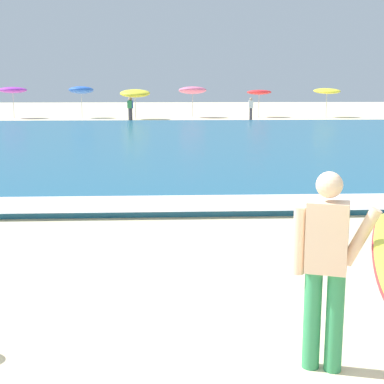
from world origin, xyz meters
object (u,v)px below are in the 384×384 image
at_px(beach_umbrella_5, 327,91).
at_px(beachgoer_near_row_left, 251,108).
at_px(beachgoer_near_row_mid, 131,108).
at_px(surfer_with_board, 359,256).
at_px(beachgoer_near_row_right, 130,108).
at_px(beach_umbrella_0, 13,90).
at_px(beach_umbrella_4, 259,92).
at_px(beach_umbrella_3, 193,90).
at_px(beach_umbrella_2, 135,93).
at_px(beach_umbrella_1, 81,90).

bearing_deg(beach_umbrella_5, beachgoer_near_row_left, -153.66).
bearing_deg(beachgoer_near_row_mid, beachgoer_near_row_left, -1.50).
xyz_separation_m(surfer_with_board, beachgoer_near_row_mid, (-3.93, 36.38, -0.19)).
bearing_deg(beachgoer_near_row_right, beach_umbrella_5, 11.38).
bearing_deg(beach_umbrella_0, beachgoer_near_row_right, -17.64).
distance_m(beach_umbrella_4, beach_umbrella_5, 5.22).
bearing_deg(surfer_with_board, beachgoer_near_row_left, 82.71).
bearing_deg(beach_umbrella_3, beach_umbrella_2, -151.64).
distance_m(beach_umbrella_0, beach_umbrella_2, 9.38).
relative_size(beach_umbrella_2, beachgoer_near_row_mid, 1.42).
relative_size(beach_umbrella_0, beach_umbrella_4, 1.10).
relative_size(beach_umbrella_0, beachgoer_near_row_right, 1.49).
distance_m(beach_umbrella_2, beach_umbrella_5, 14.80).
height_order(beach_umbrella_2, beach_umbrella_4, beach_umbrella_2).
height_order(beach_umbrella_1, beach_umbrella_4, beach_umbrella_1).
distance_m(beach_umbrella_2, beach_umbrella_4, 9.78).
bearing_deg(beach_umbrella_2, beach_umbrella_5, 8.01).
distance_m(beach_umbrella_4, beachgoer_near_row_right, 10.45).
xyz_separation_m(beach_umbrella_3, beachgoer_near_row_mid, (-4.55, -3.18, -1.23)).
bearing_deg(beach_umbrella_1, beach_umbrella_2, -26.29).
relative_size(beachgoer_near_row_mid, beachgoer_near_row_right, 1.00).
height_order(beach_umbrella_0, beachgoer_near_row_mid, beach_umbrella_0).
relative_size(surfer_with_board, beachgoer_near_row_mid, 1.84).
distance_m(beach_umbrella_3, beachgoer_near_row_left, 5.40).
relative_size(beach_umbrella_1, beach_umbrella_4, 1.14).
relative_size(surfer_with_board, beach_umbrella_3, 1.19).
bearing_deg(beachgoer_near_row_mid, beach_umbrella_0, 163.05).
distance_m(beach_umbrella_0, beach_umbrella_5, 23.85).
bearing_deg(beach_umbrella_0, beach_umbrella_1, 2.15).
height_order(beach_umbrella_1, beach_umbrella_5, beach_umbrella_1).
distance_m(surfer_with_board, beach_umbrella_0, 41.17).
xyz_separation_m(surfer_with_board, beach_umbrella_4, (5.79, 39.73, 0.88)).
xyz_separation_m(beach_umbrella_2, beachgoer_near_row_right, (-0.35, -0.96, -1.03)).
height_order(beach_umbrella_1, beachgoer_near_row_mid, beach_umbrella_1).
xyz_separation_m(beach_umbrella_4, beachgoer_near_row_right, (-9.80, -3.44, -1.07)).
relative_size(beach_umbrella_3, beach_umbrella_4, 1.14).
xyz_separation_m(surfer_with_board, beach_umbrella_2, (-3.66, 37.24, 0.83)).
bearing_deg(beach_umbrella_5, beachgoer_near_row_mid, -168.90).
distance_m(beachgoer_near_row_left, beachgoer_near_row_mid, 8.56).
bearing_deg(beach_umbrella_2, beach_umbrella_1, 153.71).
relative_size(beach_umbrella_0, beach_umbrella_1, 0.97).
bearing_deg(beach_umbrella_1, surfer_with_board, -78.76).
distance_m(beach_umbrella_1, beach_umbrella_3, 8.43).
xyz_separation_m(surfer_with_board, beach_umbrella_0, (-12.86, 39.10, 1.06)).
bearing_deg(beach_umbrella_0, surfer_with_board, -71.79).
distance_m(beach_umbrella_3, beachgoer_near_row_mid, 5.69).
height_order(beach_umbrella_4, beachgoer_near_row_left, beach_umbrella_4).
distance_m(beach_umbrella_3, beachgoer_near_row_right, 5.81).
height_order(beach_umbrella_1, beachgoer_near_row_left, beach_umbrella_1).
height_order(beach_umbrella_2, beach_umbrella_5, beach_umbrella_5).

